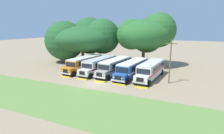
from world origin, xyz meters
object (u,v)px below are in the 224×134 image
secondary_tree (83,38)px  parked_bus_slot_3 (132,68)px  parked_bus_slot_2 (115,66)px  broad_shade_tree (146,34)px  parked_bus_slot_1 (99,64)px  utility_pole (170,60)px  parked_bus_slot_0 (84,63)px  parked_bus_slot_4 (151,69)px

secondary_tree → parked_bus_slot_3: bearing=-27.5°
parked_bus_slot_2 → broad_shade_tree: size_ratio=0.84×
parked_bus_slot_1 → secondary_tree: 13.07m
broad_shade_tree → parked_bus_slot_2: bearing=-106.3°
parked_bus_slot_2 → broad_shade_tree: bearing=167.4°
utility_pole → secondary_tree: bearing=156.4°
parked_bus_slot_3 → parked_bus_slot_2: bearing=-94.8°
parked_bus_slot_0 → parked_bus_slot_3: same height
parked_bus_slot_3 → parked_bus_slot_1: bearing=-88.4°
parked_bus_slot_0 → broad_shade_tree: bearing=140.7°
parked_bus_slot_3 → secondary_tree: 18.81m
parked_bus_slot_0 → parked_bus_slot_2: size_ratio=1.00×
parked_bus_slot_3 → broad_shade_tree: (-0.67, 10.97, 5.68)m
parked_bus_slot_0 → broad_shade_tree: (9.86, 10.75, 5.68)m
parked_bus_slot_3 → secondary_tree: size_ratio=0.60×
parked_bus_slot_0 → parked_bus_slot_4: same height
parked_bus_slot_3 → parked_bus_slot_4: size_ratio=1.00×
parked_bus_slot_4 → utility_pole: 4.52m
parked_bus_slot_2 → broad_shade_tree: (3.03, 10.40, 5.68)m
parked_bus_slot_3 → broad_shade_tree: size_ratio=0.84×
parked_bus_slot_4 → broad_shade_tree: 12.61m
secondary_tree → utility_pole: bearing=-23.6°
parked_bus_slot_4 → broad_shade_tree: size_ratio=0.84×
parked_bus_slot_4 → broad_shade_tree: (-3.97, 10.54, 5.68)m
parked_bus_slot_0 → broad_shade_tree: broad_shade_tree is taller
parked_bus_slot_3 → utility_pole: bearing=80.7°
parked_bus_slot_1 → parked_bus_slot_0: bearing=-86.0°
parked_bus_slot_1 → utility_pole: (13.74, -1.88, 2.15)m
parked_bus_slot_0 → parked_bus_slot_3: size_ratio=1.00×
parked_bus_slot_1 → parked_bus_slot_4: bearing=93.7°
parked_bus_slot_2 → parked_bus_slot_3: (3.71, -0.57, 0.00)m
parked_bus_slot_2 → broad_shade_tree: 12.23m
parked_bus_slot_2 → secondary_tree: size_ratio=0.60×
parked_bus_slot_1 → utility_pole: 14.03m
parked_bus_slot_2 → parked_bus_slot_0: bearing=-83.5°
parked_bus_slot_2 → parked_bus_slot_3: size_ratio=1.00×
parked_bus_slot_1 → broad_shade_tree: (6.34, 10.68, 5.68)m
parked_bus_slot_1 → parked_bus_slot_4: same height
parked_bus_slot_0 → parked_bus_slot_2: bearing=96.1°
parked_bus_slot_1 → broad_shade_tree: 13.66m
broad_shade_tree → utility_pole: (7.40, -12.56, -3.53)m
parked_bus_slot_4 → secondary_tree: bearing=-109.4°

